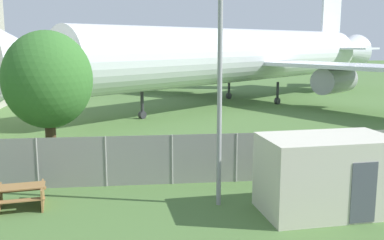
% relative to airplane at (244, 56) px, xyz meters
% --- Properties ---
extents(perimeter_fence, '(56.07, 0.07, 1.97)m').
position_rel_airplane_xyz_m(perimeter_fence, '(-8.14, -22.97, -3.25)').
color(perimeter_fence, gray).
rests_on(perimeter_fence, ground).
extents(airplane, '(38.14, 32.63, 13.57)m').
position_rel_airplane_xyz_m(airplane, '(0.00, 0.00, 0.00)').
color(airplane, silver).
rests_on(airplane, ground).
extents(portable_cabin, '(4.35, 2.74, 2.52)m').
position_rel_airplane_xyz_m(portable_cabin, '(-3.38, -26.44, -2.98)').
color(portable_cabin, beige).
rests_on(portable_cabin, ground).
extents(picnic_bench_open_grass, '(1.79, 1.64, 0.76)m').
position_rel_airplane_xyz_m(picnic_bench_open_grass, '(-13.36, -24.96, -3.77)').
color(picnic_bench_open_grass, olive).
rests_on(picnic_bench_open_grass, ground).
extents(tree_behind_benches, '(3.58, 3.58, 5.97)m').
position_rel_airplane_xyz_m(tree_behind_benches, '(-13.02, -21.26, -0.26)').
color(tree_behind_benches, '#4C3823').
rests_on(tree_behind_benches, ground).
extents(light_mast, '(0.44, 0.44, 7.61)m').
position_rel_airplane_xyz_m(light_mast, '(-6.72, -25.41, 0.43)').
color(light_mast, '#99999E').
rests_on(light_mast, ground).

